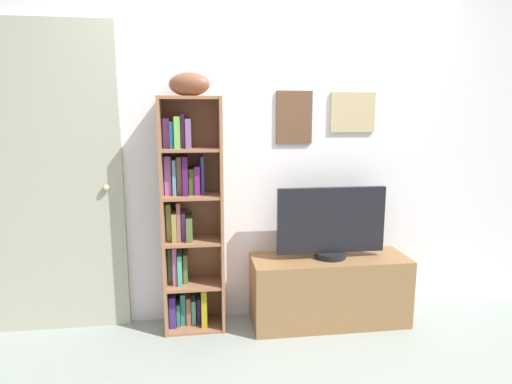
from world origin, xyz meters
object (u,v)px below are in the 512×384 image
object	(u,v)px
bookshelf	(188,220)
television	(331,223)
door	(54,182)
football	(189,84)
tv_stand	(329,290)

from	to	relation	value
bookshelf	television	distance (m)	1.00
bookshelf	door	world-z (taller)	door
television	door	distance (m)	1.90
bookshelf	television	bearing A→B (deg)	-5.19
television	door	size ratio (longest dim) A/B	0.37
football	tv_stand	size ratio (longest dim) A/B	0.25
football	television	world-z (taller)	football
football	door	world-z (taller)	door
tv_stand	door	size ratio (longest dim) A/B	0.53
bookshelf	football	bearing A→B (deg)	-40.51
tv_stand	football	bearing A→B (deg)	176.37
bookshelf	door	size ratio (longest dim) A/B	0.77
football	tv_stand	world-z (taller)	football
tv_stand	door	xyz separation A→B (m)	(-1.87, 0.17, 0.80)
television	door	xyz separation A→B (m)	(-1.87, 0.17, 0.30)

